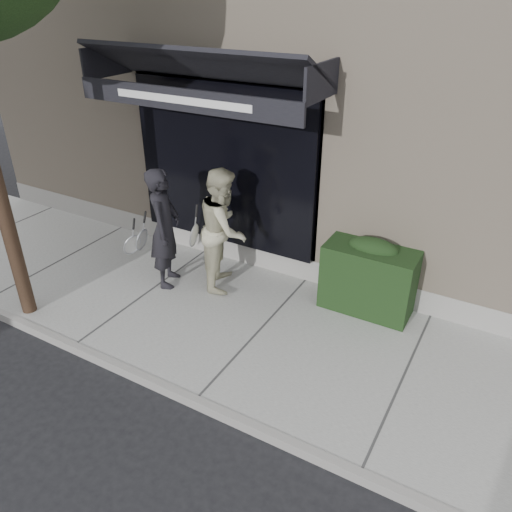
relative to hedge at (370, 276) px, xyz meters
The scene contains 7 objects.
ground 1.79m from the hedge, 131.35° to the right, with size 80.00×80.00×0.00m, color black.
sidewalk 1.77m from the hedge, 131.35° to the right, with size 20.00×3.00×0.12m, color gray.
curb 3.07m from the hedge, 111.45° to the right, with size 20.00×0.10×0.14m, color gray.
building_facade 4.39m from the hedge, 106.65° to the left, with size 14.30×8.04×5.64m.
hedge is the anchor object (origin of this frame).
pedestrian_front 3.15m from the hedge, 163.46° to the right, with size 0.79×0.97×1.91m.
pedestrian_back 2.28m from the hedge, 168.27° to the right, with size 1.04×1.14×1.92m.
Camera 1 is at (2.73, -4.92, 4.39)m, focal length 35.00 mm.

